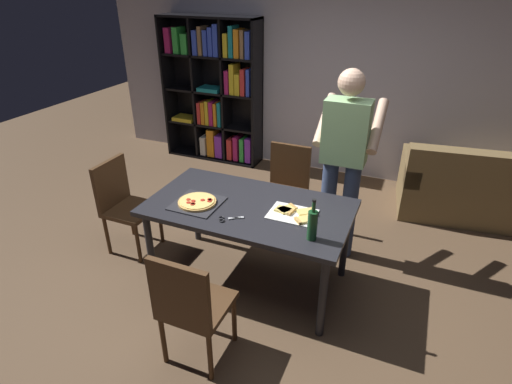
% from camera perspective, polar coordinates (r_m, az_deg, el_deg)
% --- Properties ---
extents(ground_plane, '(12.00, 12.00, 0.00)m').
position_cam_1_polar(ground_plane, '(3.73, -0.92, -11.95)').
color(ground_plane, brown).
extents(back_wall, '(6.40, 0.10, 2.80)m').
position_cam_1_polar(back_wall, '(5.43, 10.61, 16.95)').
color(back_wall, '#BCB7C6').
rests_on(back_wall, ground_plane).
extents(dining_table, '(1.64, 0.91, 0.75)m').
position_cam_1_polar(dining_table, '(3.34, -1.01, -3.00)').
color(dining_table, '#232328').
rests_on(dining_table, ground_plane).
extents(chair_near_camera, '(0.42, 0.42, 0.90)m').
position_cam_1_polar(chair_near_camera, '(2.77, -9.18, -15.15)').
color(chair_near_camera, '#472D19').
rests_on(chair_near_camera, ground_plane).
extents(chair_far_side, '(0.42, 0.42, 0.90)m').
position_cam_1_polar(chair_far_side, '(4.19, 4.24, 1.17)').
color(chair_far_side, '#472D19').
rests_on(chair_far_side, ground_plane).
extents(chair_left_end, '(0.42, 0.42, 0.90)m').
position_cam_1_polar(chair_left_end, '(4.06, -18.11, -1.14)').
color(chair_left_end, '#472D19').
rests_on(chair_left_end, ground_plane).
extents(couch, '(1.79, 1.05, 0.85)m').
position_cam_1_polar(couch, '(5.10, 29.00, 0.03)').
color(couch, brown).
rests_on(couch, ground_plane).
extents(bookshelf, '(1.40, 0.35, 1.95)m').
position_cam_1_polar(bookshelf, '(5.85, -5.61, 13.87)').
color(bookshelf, black).
rests_on(bookshelf, ground_plane).
extents(person_serving_pizza, '(0.55, 0.54, 1.75)m').
position_cam_1_polar(person_serving_pizza, '(3.66, 12.16, 4.92)').
color(person_serving_pizza, '#38476B').
rests_on(person_serving_pizza, ground_plane).
extents(pepperoni_pizza_on_tray, '(0.37, 0.37, 0.04)m').
position_cam_1_polar(pepperoni_pizza_on_tray, '(3.35, -8.20, -1.43)').
color(pepperoni_pizza_on_tray, '#2D2D33').
rests_on(pepperoni_pizza_on_tray, dining_table).
extents(pizza_slices_on_towel, '(0.38, 0.29, 0.03)m').
position_cam_1_polar(pizza_slices_on_towel, '(3.18, 5.37, -2.96)').
color(pizza_slices_on_towel, white).
rests_on(pizza_slices_on_towel, dining_table).
extents(wine_bottle, '(0.07, 0.07, 0.32)m').
position_cam_1_polar(wine_bottle, '(2.86, 7.87, -4.50)').
color(wine_bottle, '#194723').
rests_on(wine_bottle, dining_table).
extents(kitchen_scissors, '(0.19, 0.15, 0.01)m').
position_cam_1_polar(kitchen_scissors, '(3.12, -4.09, -3.74)').
color(kitchen_scissors, silver).
rests_on(kitchen_scissors, dining_table).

